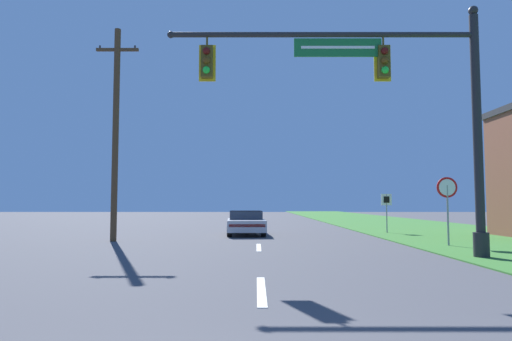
# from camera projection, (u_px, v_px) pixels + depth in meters

# --- Properties ---
(grass_verge_right) EXTENTS (10.00, 110.00, 0.04)m
(grass_verge_right) POSITION_uv_depth(u_px,v_px,m) (404.00, 225.00, 32.23)
(grass_verge_right) COLOR #38752D
(grass_verge_right) RESTS_ON ground
(road_center_line) EXTENTS (0.16, 34.80, 0.01)m
(road_center_line) POSITION_uv_depth(u_px,v_px,m) (256.00, 233.00, 24.22)
(road_center_line) COLOR silver
(road_center_line) RESTS_ON ground
(signal_mast) EXTENTS (9.36, 0.47, 7.43)m
(signal_mast) POSITION_uv_depth(u_px,v_px,m) (396.00, 103.00, 13.43)
(signal_mast) COLOR #232326
(signal_mast) RESTS_ON grass_verge_right
(car_ahead) EXTENTS (2.03, 4.29, 1.19)m
(car_ahead) POSITION_uv_depth(u_px,v_px,m) (244.00, 223.00, 22.88)
(car_ahead) COLOR black
(car_ahead) RESTS_ON ground
(stop_sign) EXTENTS (0.76, 0.07, 2.50)m
(stop_sign) POSITION_uv_depth(u_px,v_px,m) (446.00, 195.00, 16.81)
(stop_sign) COLOR gray
(stop_sign) RESTS_ON grass_verge_right
(route_sign_post) EXTENTS (0.55, 0.06, 2.03)m
(route_sign_post) POSITION_uv_depth(u_px,v_px,m) (385.00, 204.00, 24.07)
(route_sign_post) COLOR gray
(route_sign_post) RESTS_ON grass_verge_right
(utility_pole_near) EXTENTS (1.80, 0.26, 9.03)m
(utility_pole_near) POSITION_uv_depth(u_px,v_px,m) (114.00, 130.00, 19.20)
(utility_pole_near) COLOR #4C3823
(utility_pole_near) RESTS_ON ground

